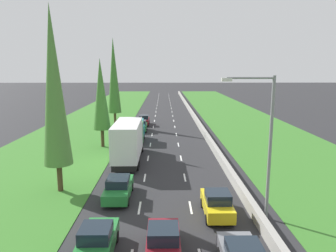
{
  "coord_description": "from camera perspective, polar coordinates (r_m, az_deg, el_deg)",
  "views": [
    {
      "loc": [
        -0.09,
        0.92,
        9.41
      ],
      "look_at": [
        0.61,
        49.59,
        0.42
      ],
      "focal_mm": 33.51,
      "sensor_mm": 36.0,
      "label": 1
    }
  ],
  "objects": [
    {
      "name": "teal_van_left_lane",
      "position": [
        41.08,
        -5.8,
        -0.83
      ],
      "size": [
        1.96,
        4.9,
        2.82
      ],
      "color": "teal",
      "rests_on": "ground"
    },
    {
      "name": "yellow_hatchback_right_lane",
      "position": [
        20.99,
        8.9,
        -13.76
      ],
      "size": [
        1.74,
        3.9,
        1.72
      ],
      "color": "yellow",
      "rests_on": "ground"
    },
    {
      "name": "poplar_tree_second",
      "position": [
        24.57,
        -20.04,
        6.69
      ],
      "size": [
        2.15,
        2.15,
        14.01
      ],
      "color": "#4C3823",
      "rests_on": "ground"
    },
    {
      "name": "grass_verge_left",
      "position": [
        61.13,
        -12.67,
        1.38
      ],
      "size": [
        14.0,
        140.0,
        0.04
      ],
      "primitive_type": "cube",
      "color": "#387528",
      "rests_on": "ground"
    },
    {
      "name": "poplar_tree_fourth",
      "position": [
        52.08,
        -9.84,
        8.97
      ],
      "size": [
        2.16,
        2.16,
        14.26
      ],
      "color": "#4C3823",
      "rests_on": "ground"
    },
    {
      "name": "maroon_hatchback_centre_lane",
      "position": [
        16.78,
        -0.86,
        -20.25
      ],
      "size": [
        1.74,
        3.9,
        1.72
      ],
      "color": "maroon",
      "rests_on": "ground"
    },
    {
      "name": "street_light_mast",
      "position": [
        19.89,
        17.23,
        -2.13
      ],
      "size": [
        3.2,
        0.28,
        9.0
      ],
      "color": "gray",
      "rests_on": "ground"
    },
    {
      "name": "green_hatchback_left_lane",
      "position": [
        17.22,
        -12.77,
        -19.67
      ],
      "size": [
        1.74,
        3.9,
        1.72
      ],
      "color": "#237A33",
      "rests_on": "ground"
    },
    {
      "name": "grass_verge_right",
      "position": [
        61.54,
        12.76,
        1.43
      ],
      "size": [
        14.0,
        140.0,
        0.04
      ],
      "primitive_type": "cube",
      "color": "#387528",
      "rests_on": "ground"
    },
    {
      "name": "maroon_hatchback_left_lane",
      "position": [
        52.68,
        -4.38,
        1.07
      ],
      "size": [
        1.74,
        3.9,
        1.72
      ],
      "color": "maroon",
      "rests_on": "ground"
    },
    {
      "name": "green_sedan_left_lane",
      "position": [
        23.62,
        -8.98,
        -11.01
      ],
      "size": [
        1.82,
        4.5,
        1.64
      ],
      "color": "#237A33",
      "rests_on": "ground"
    },
    {
      "name": "white_box_truck_left_lane",
      "position": [
        32.13,
        -7.17,
        -2.61
      ],
      "size": [
        2.46,
        9.4,
        4.18
      ],
      "color": "black",
      "rests_on": "ground"
    },
    {
      "name": "ground_plane",
      "position": [
        59.83,
        -0.73,
        1.42
      ],
      "size": [
        300.0,
        300.0,
        0.0
      ],
      "primitive_type": "plane",
      "color": "#28282B",
      "rests_on": "ground"
    },
    {
      "name": "median_barrier",
      "position": [
        60.04,
        4.72,
        1.83
      ],
      "size": [
        0.44,
        120.0,
        0.85
      ],
      "primitive_type": "cube",
      "color": "#9E9B93",
      "rests_on": "ground"
    },
    {
      "name": "lane_markings",
      "position": [
        59.82,
        -0.73,
        1.42
      ],
      "size": [
        3.64,
        116.0,
        0.01
      ],
      "color": "white",
      "rests_on": "ground"
    },
    {
      "name": "poplar_tree_third",
      "position": [
        37.94,
        -12.11,
        5.59
      ],
      "size": [
        2.06,
        2.06,
        10.58
      ],
      "color": "#4C3823",
      "rests_on": "ground"
    },
    {
      "name": "green_hatchback_left_lane_sixth",
      "position": [
        47.51,
        -4.93,
        0.03
      ],
      "size": [
        1.74,
        3.9,
        1.72
      ],
      "color": "#237A33",
      "rests_on": "ground"
    }
  ]
}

